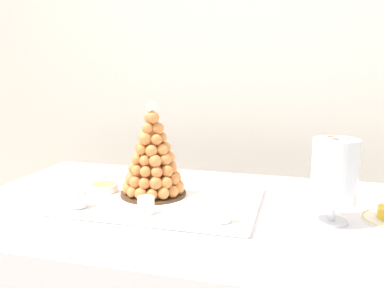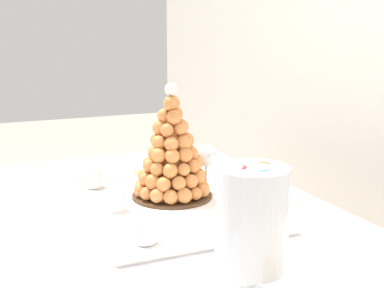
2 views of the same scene
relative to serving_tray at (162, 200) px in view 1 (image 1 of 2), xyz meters
name	(u,v)px [view 1 (image 1 of 2)]	position (x,y,z in m)	size (l,w,h in m)	color
backdrop_wall	(250,51)	(0.16, 0.93, 0.51)	(4.80, 0.10, 2.50)	silver
buffet_table	(208,233)	(0.16, -0.01, -0.09)	(1.59, 0.86, 0.73)	brown
serving_tray	(162,200)	(0.00, 0.00, 0.00)	(0.63, 0.44, 0.02)	white
croquembouche	(153,159)	(-0.05, 0.04, 0.13)	(0.22, 0.22, 0.32)	#4C331E
dessert_cup_left	(78,199)	(-0.23, -0.13, 0.03)	(0.06, 0.06, 0.05)	silver
dessert_cup_mid_left	(146,206)	(0.00, -0.13, 0.03)	(0.05, 0.05, 0.05)	silver
dessert_cup_centre	(223,213)	(0.23, -0.13, 0.03)	(0.05, 0.05, 0.05)	silver
creme_brulee_ramekin	(104,187)	(-0.22, 0.03, 0.02)	(0.10, 0.10, 0.03)	white
macaron_goblet	(335,172)	(0.52, -0.04, 0.14)	(0.13, 0.13, 0.25)	white
wine_glass	(161,159)	(-0.06, 0.15, 0.10)	(0.06, 0.06, 0.15)	silver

